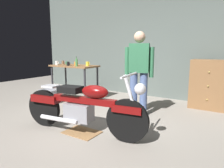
{
  "coord_description": "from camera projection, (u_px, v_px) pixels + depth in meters",
  "views": [
    {
      "loc": [
        2.17,
        -2.64,
        1.34
      ],
      "look_at": [
        0.02,
        0.7,
        0.65
      ],
      "focal_mm": 32.68,
      "sensor_mm": 36.0,
      "label": 1
    }
  ],
  "objects": [
    {
      "name": "bottle",
      "position": [
        77.0,
        62.0,
        5.14
      ],
      "size": [
        0.06,
        0.06,
        0.24
      ],
      "color": "#4C8C4C",
      "rests_on": "workbench"
    },
    {
      "name": "mug_yellow_tall",
      "position": [
        88.0,
        64.0,
        5.26
      ],
      "size": [
        0.13,
        0.09,
        0.11
      ],
      "color": "yellow",
      "rests_on": "workbench"
    },
    {
      "name": "motorcycle",
      "position": [
        82.0,
        106.0,
        3.21
      ],
      "size": [
        2.18,
        0.68,
        1.0
      ],
      "rotation": [
        0.0,
        0.0,
        0.14
      ],
      "color": "black",
      "rests_on": "ground_plane"
    },
    {
      "name": "drip_tray",
      "position": [
        82.0,
        132.0,
        3.29
      ],
      "size": [
        0.56,
        0.4,
        0.01
      ],
      "primitive_type": "cube",
      "color": "olive",
      "rests_on": "ground_plane"
    },
    {
      "name": "mug_green_speckled",
      "position": [
        67.0,
        63.0,
        5.72
      ],
      "size": [
        0.11,
        0.08,
        0.09
      ],
      "color": "#3D7F4C",
      "rests_on": "workbench"
    },
    {
      "name": "mug_orange_travel",
      "position": [
        76.0,
        64.0,
        5.32
      ],
      "size": [
        0.12,
        0.08,
        0.1
      ],
      "color": "orange",
      "rests_on": "workbench"
    },
    {
      "name": "wooden_dresser",
      "position": [
        210.0,
        85.0,
        4.54
      ],
      "size": [
        0.8,
        0.47,
        1.1
      ],
      "color": "brown",
      "rests_on": "ground_plane"
    },
    {
      "name": "mug_white_ceramic",
      "position": [
        57.0,
        63.0,
        5.54
      ],
      "size": [
        0.12,
        0.09,
        0.11
      ],
      "color": "white",
      "rests_on": "workbench"
    },
    {
      "name": "storage_bin",
      "position": [
        50.0,
        96.0,
        5.08
      ],
      "size": [
        0.44,
        0.32,
        0.34
      ],
      "primitive_type": "cube",
      "color": "gray",
      "rests_on": "ground_plane"
    },
    {
      "name": "mug_brown_stoneware",
      "position": [
        63.0,
        63.0,
        5.77
      ],
      "size": [
        0.11,
        0.07,
        0.1
      ],
      "color": "brown",
      "rests_on": "workbench"
    },
    {
      "name": "ground_plane",
      "position": [
        89.0,
        126.0,
        3.57
      ],
      "size": [
        12.0,
        12.0,
        0.0
      ],
      "primitive_type": "plane",
      "color": "gray"
    },
    {
      "name": "person_standing",
      "position": [
        139.0,
        70.0,
        4.01
      ],
      "size": [
        0.55,
        0.33,
        1.67
      ],
      "rotation": [
        0.0,
        0.0,
        3.46
      ],
      "color": "#54699C",
      "rests_on": "ground_plane"
    },
    {
      "name": "workbench",
      "position": [
        74.0,
        69.0,
        5.52
      ],
      "size": [
        1.3,
        0.64,
        0.9
      ],
      "color": "brown",
      "rests_on": "ground_plane"
    },
    {
      "name": "mug_black_matte",
      "position": [
        68.0,
        64.0,
        5.32
      ],
      "size": [
        0.11,
        0.08,
        0.1
      ],
      "color": "black",
      "rests_on": "workbench"
    },
    {
      "name": "back_wall",
      "position": [
        152.0,
        41.0,
        5.63
      ],
      "size": [
        8.0,
        0.12,
        3.1
      ],
      "primitive_type": "cube",
      "color": "#56605B",
      "rests_on": "ground_plane"
    }
  ]
}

